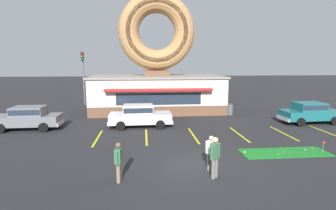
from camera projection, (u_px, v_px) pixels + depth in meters
name	position (u px, v px, depth m)	size (l,w,h in m)	color
ground_plane	(196.00, 167.00, 11.69)	(160.00, 160.00, 0.00)	#232326
donut_shop_building	(157.00, 72.00, 24.70)	(12.30, 6.75, 10.96)	brown
putting_mat	(285.00, 153.00, 13.48)	(4.50, 1.50, 0.03)	#197523
mini_donut_near_left	(283.00, 152.00, 13.46)	(0.13, 0.13, 0.04)	brown
mini_donut_near_right	(305.00, 150.00, 13.78)	(0.13, 0.13, 0.04)	#D8667F
mini_donut_mid_left	(245.00, 152.00, 13.47)	(0.13, 0.13, 0.04)	#E5C666
mini_donut_mid_centre	(312.00, 148.00, 14.08)	(0.13, 0.13, 0.04)	brown
golf_ball	(278.00, 154.00, 13.16)	(0.04, 0.04, 0.04)	white
putting_flag_pin	(324.00, 144.00, 13.50)	(0.13, 0.01, 0.55)	silver
car_grey	(28.00, 117.00, 18.11)	(4.59, 2.03, 1.60)	slate
car_teal	(310.00, 112.00, 20.00)	(4.63, 2.13, 1.60)	#196066
car_white	(140.00, 115.00, 18.84)	(4.59, 2.04, 1.60)	silver
pedestrian_blue_sweater_man	(215.00, 156.00, 10.41)	(0.47, 0.43, 1.69)	slate
pedestrian_hooded_kid	(119.00, 160.00, 10.10)	(0.31, 0.59, 1.58)	#7F7056
pedestrian_leather_jacket_man	(211.00, 152.00, 11.10)	(0.42, 0.49, 1.56)	slate
trash_bin	(230.00, 109.00, 23.26)	(0.57, 0.57, 0.97)	#51565B
traffic_light_pole	(83.00, 71.00, 28.40)	(0.28, 0.47, 5.80)	#595B60
parking_stripe_far_left	(98.00, 138.00, 16.13)	(0.12, 3.60, 0.01)	yellow
parking_stripe_left	(146.00, 137.00, 16.40)	(0.12, 3.60, 0.01)	yellow
parking_stripe_mid_left	(194.00, 135.00, 16.68)	(0.12, 3.60, 0.01)	yellow
parking_stripe_centre	(239.00, 134.00, 16.96)	(0.12, 3.60, 0.01)	yellow
parking_stripe_mid_right	(283.00, 133.00, 17.23)	(0.12, 3.60, 0.01)	yellow
parking_stripe_right	(326.00, 132.00, 17.51)	(0.12, 3.60, 0.01)	yellow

